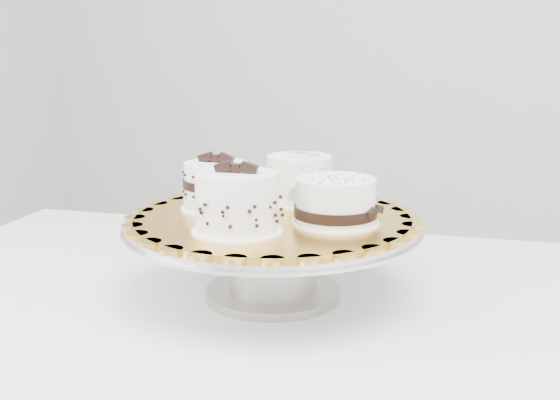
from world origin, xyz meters
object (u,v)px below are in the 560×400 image
at_px(cake_banded, 217,187).
at_px(cake_dots, 299,179).
at_px(table, 290,360).
at_px(cake_board, 273,218).
at_px(cake_swirl, 237,204).
at_px(cake_ribbon, 336,202).
at_px(cake_stand, 273,245).

height_order(cake_banded, cake_dots, cake_banded).
xyz_separation_m(table, cake_dots, (-0.05, 0.13, 0.22)).
height_order(cake_board, cake_banded, cake_banded).
xyz_separation_m(table, cake_banded, (-0.14, 0.05, 0.22)).
height_order(cake_swirl, cake_ribbon, cake_swirl).
xyz_separation_m(cake_banded, cake_ribbon, (0.18, -0.00, -0.00)).
relative_size(cake_stand, cake_dots, 3.36).
bearing_deg(cake_banded, cake_board, -8.87).
xyz_separation_m(cake_board, cake_banded, (-0.09, 0.01, 0.03)).
relative_size(cake_board, cake_ribbon, 3.05).
bearing_deg(cake_stand, cake_banded, 175.03).
bearing_deg(cake_dots, cake_board, -70.54).
height_order(cake_stand, cake_banded, cake_banded).
xyz_separation_m(cake_stand, cake_ribbon, (0.09, 0.00, 0.07)).
height_order(cake_banded, cake_ribbon, cake_banded).
height_order(table, cake_ribbon, cake_ribbon).
bearing_deg(cake_ribbon, cake_board, -168.98).
distance_m(table, cake_stand, 0.16).
bearing_deg(cake_dots, table, -51.94).
distance_m(cake_dots, cake_ribbon, 0.13).
xyz_separation_m(cake_board, cake_swirl, (-0.01, -0.09, 0.04)).
bearing_deg(cake_stand, cake_dots, 90.38).
distance_m(cake_banded, cake_dots, 0.13).
relative_size(cake_stand, cake_ribbon, 3.31).
relative_size(cake_board, cake_swirl, 3.09).
distance_m(cake_banded, cake_ribbon, 0.18).
relative_size(table, cake_swirl, 11.64).
bearing_deg(cake_board, cake_swirl, -94.31).
height_order(cake_board, cake_ribbon, cake_ribbon).
bearing_deg(cake_board, cake_banded, 175.03).
xyz_separation_m(cake_stand, cake_dots, (-0.00, 0.09, 0.08)).
distance_m(table, cake_ribbon, 0.22).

